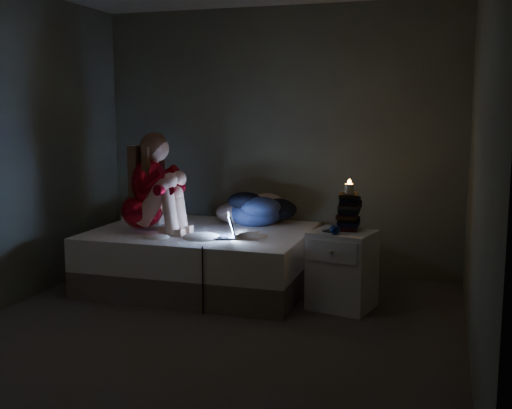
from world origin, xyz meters
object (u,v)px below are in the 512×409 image
at_px(nightstand, 342,270).
at_px(phone, 332,231).
at_px(laptop, 216,226).
at_px(candle, 349,188).
at_px(woman, 141,182).
at_px(bed, 202,258).

xyz_separation_m(nightstand, phone, (-0.09, -0.05, 0.33)).
xyz_separation_m(laptop, phone, (0.98, 0.02, 0.01)).
distance_m(nightstand, candle, 0.66).
bearing_deg(nightstand, woman, -168.02).
distance_m(candle, phone, 0.37).
bearing_deg(candle, phone, -133.11).
distance_m(laptop, phone, 0.98).
xyz_separation_m(woman, laptop, (0.74, -0.09, -0.34)).
xyz_separation_m(woman, phone, (1.73, -0.07, -0.33)).
relative_size(woman, laptop, 2.89).
xyz_separation_m(bed, woman, (-0.48, -0.22, 0.71)).
relative_size(bed, phone, 13.71).
bearing_deg(woman, nightstand, 1.61).
bearing_deg(candle, bed, 172.80).
height_order(woman, laptop, woman).
height_order(bed, nightstand, nightstand).
relative_size(woman, candle, 11.15).
bearing_deg(bed, woman, -155.26).
height_order(woman, nightstand, woman).
bearing_deg(laptop, woman, 150.19).
bearing_deg(phone, bed, 179.94).
relative_size(woman, nightstand, 1.40).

